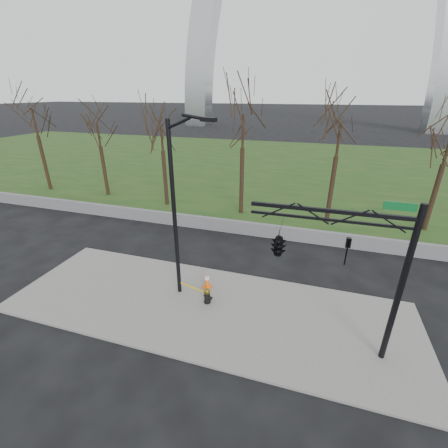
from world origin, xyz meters
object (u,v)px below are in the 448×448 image
(fire_hydrant, at_px, (207,296))
(street_light, at_px, (177,202))
(traffic_cone, at_px, (207,281))
(traffic_signal_mast, at_px, (301,246))

(fire_hydrant, distance_m, street_light, 4.46)
(fire_hydrant, xyz_separation_m, traffic_cone, (-0.42, 1.09, 0.01))
(fire_hydrant, distance_m, traffic_signal_mast, 5.43)
(fire_hydrant, bearing_deg, traffic_signal_mast, 4.74)
(fire_hydrant, relative_size, traffic_cone, 1.05)
(traffic_cone, xyz_separation_m, street_light, (-0.94, -0.76, 4.23))
(fire_hydrant, height_order, traffic_signal_mast, traffic_signal_mast)
(traffic_cone, distance_m, traffic_signal_mast, 6.03)
(fire_hydrant, bearing_deg, street_light, -173.79)
(traffic_cone, xyz_separation_m, traffic_signal_mast, (4.27, -2.14, 3.68))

